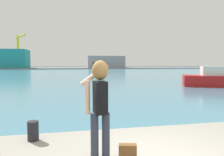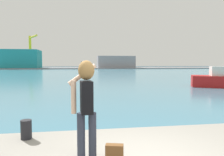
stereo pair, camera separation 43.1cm
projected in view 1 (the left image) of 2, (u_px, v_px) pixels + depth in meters
ground_plane at (74, 73)px, 52.47m from camera, size 220.00×220.00×0.00m
harbor_water at (74, 72)px, 54.42m from camera, size 140.00×100.00×0.02m
far_shore_dock at (71, 68)px, 93.48m from camera, size 140.00×20.00×0.39m
person_photographer at (99, 99)px, 3.69m from camera, size 0.53×0.55×1.74m
handbag at (128, 151)px, 3.81m from camera, size 0.34×0.21×0.24m
harbor_bollard at (33, 131)px, 4.65m from camera, size 0.24×0.24×0.43m
warehouse_left at (7, 59)px, 85.66m from camera, size 15.89×11.67×7.41m
warehouse_right at (105, 62)px, 94.23m from camera, size 16.19×8.16×5.09m
port_crane at (19, 48)px, 83.96m from camera, size 5.10×9.36×13.07m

